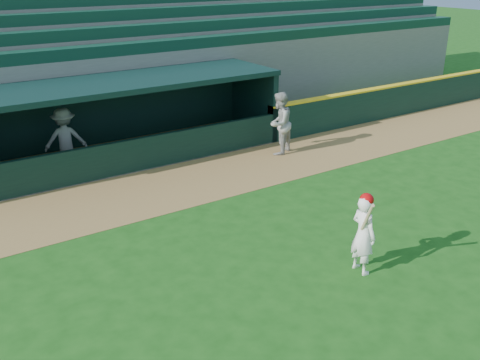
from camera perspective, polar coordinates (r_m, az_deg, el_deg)
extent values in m
plane|color=#174A12|center=(11.01, 4.66, -8.92)|extent=(120.00, 120.00, 0.00)
cube|color=olive|center=(14.73, -7.11, -0.62)|extent=(40.00, 3.00, 0.01)
cube|color=black|center=(23.43, 18.82, 8.51)|extent=(15.50, 0.30, 1.20)
cube|color=yellow|center=(23.30, 19.01, 10.01)|extent=(15.50, 0.32, 0.06)
imported|color=#999994|center=(16.90, 4.23, 6.04)|extent=(1.20, 1.11, 1.98)
imported|color=gray|center=(16.37, -18.14, 4.18)|extent=(1.32, 0.97, 1.84)
cube|color=slate|center=(17.13, -11.36, 2.46)|extent=(9.00, 2.60, 0.04)
cube|color=black|center=(18.91, 1.42, 8.34)|extent=(0.20, 2.60, 2.30)
cube|color=black|center=(17.96, -13.26, 7.00)|extent=(9.40, 0.20, 2.30)
cube|color=black|center=(16.50, -11.98, 10.19)|extent=(9.40, 2.80, 0.16)
cube|color=black|center=(15.90, -9.77, 2.87)|extent=(9.00, 0.16, 1.00)
cube|color=brown|center=(17.76, -12.42, 3.87)|extent=(8.40, 0.45, 0.10)
cube|color=slate|center=(18.37, -13.94, 8.26)|extent=(34.00, 0.85, 2.91)
cube|color=#0F3828|center=(17.95, -14.29, 13.25)|extent=(34.00, 0.60, 0.36)
cube|color=slate|center=(19.10, -14.91, 9.38)|extent=(34.00, 0.85, 3.36)
cube|color=#0F3828|center=(18.69, -15.35, 14.88)|extent=(34.00, 0.60, 0.36)
cube|color=slate|center=(19.85, -15.81, 10.42)|extent=(34.00, 0.85, 3.81)
cube|color=#0F3828|center=(19.45, -16.35, 16.37)|extent=(34.00, 0.60, 0.36)
cube|color=slate|center=(20.61, -16.65, 11.38)|extent=(34.00, 0.85, 4.26)
cube|color=#0F3828|center=(20.22, -17.28, 17.75)|extent=(34.00, 0.60, 0.36)
cube|color=slate|center=(21.37, -17.43, 12.27)|extent=(34.00, 0.85, 4.71)
cube|color=slate|center=(22.15, -18.17, 13.09)|extent=(34.00, 0.85, 5.16)
cube|color=slate|center=(22.93, -18.86, 13.86)|extent=(34.00, 0.85, 5.61)
cube|color=slate|center=(23.48, -19.25, 13.98)|extent=(34.50, 0.30, 5.61)
imported|color=white|center=(10.63, 13.01, -5.70)|extent=(0.42, 0.61, 1.61)
sphere|color=#AB090A|center=(10.31, 13.36, -2.09)|extent=(0.27, 0.27, 0.27)
cylinder|color=tan|center=(10.15, 13.43, -3.93)|extent=(0.30, 0.46, 0.76)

